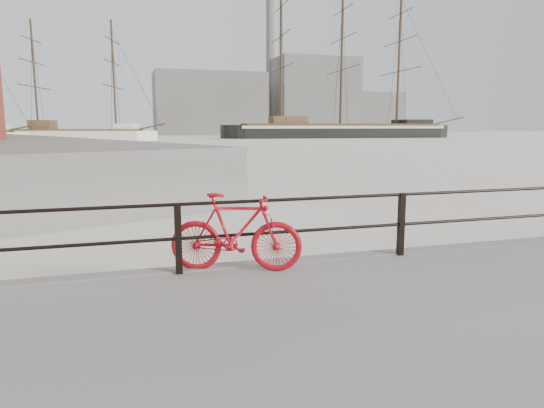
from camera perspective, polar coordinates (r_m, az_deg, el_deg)
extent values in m
plane|color=white|center=(8.30, 14.16, -7.90)|extent=(400.00, 400.00, 0.00)
imported|color=#B30B17|center=(6.86, -4.27, -3.35)|extent=(1.84, 0.89, 1.12)
cube|color=gray|center=(148.91, -7.40, 11.56)|extent=(32.00, 18.00, 18.00)
cube|color=gray|center=(163.19, 4.79, 12.43)|extent=(26.00, 20.00, 24.00)
cube|color=gray|center=(177.06, 11.23, 10.41)|extent=(20.00, 16.00, 14.00)
cylinder|color=gray|center=(164.61, -0.21, 15.93)|extent=(2.80, 2.80, 44.00)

